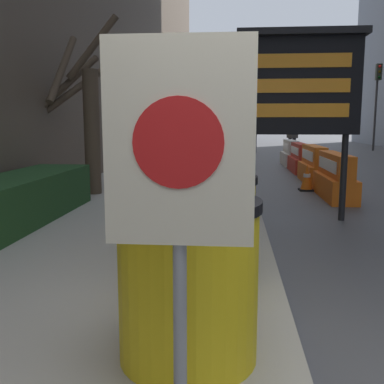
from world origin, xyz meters
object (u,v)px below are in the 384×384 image
traffic_light_far_side (377,89)px  pedestrian_passerby (292,133)px  message_board (300,85)px  warning_sign (179,171)px  traffic_cone_near (328,163)px  jersey_barrier_orange_far (335,178)px  jersey_barrier_orange_near (314,166)px  traffic_light_near_curb (257,91)px  barrel_drum_middle (206,232)px  barrel_drum_foreground (188,279)px  barrel_drum_back (203,206)px  traffic_cone_mid (307,178)px  jersey_barrier_white (290,154)px  jersey_barrier_red_striped (300,159)px

traffic_light_far_side → pedestrian_passerby: traffic_light_far_side is taller
message_board → traffic_light_far_side: traffic_light_far_side is taller
traffic_light_far_side → pedestrian_passerby: size_ratio=2.49×
warning_sign → traffic_cone_near: size_ratio=2.44×
jersey_barrier_orange_far → traffic_light_far_side: bearing=70.8°
jersey_barrier_orange_far → jersey_barrier_orange_near: 2.47m
jersey_barrier_orange_near → traffic_light_near_curb: size_ratio=0.47×
traffic_light_near_curb → barrel_drum_middle: bearing=-94.1°
message_board → jersey_barrier_orange_far: (1.08, 2.16, -1.70)m
barrel_drum_foreground → message_board: (1.26, 4.69, 1.46)m
barrel_drum_foreground → barrel_drum_back: size_ratio=1.00×
traffic_cone_mid → jersey_barrier_orange_near: bearing=74.9°
barrel_drum_foreground → barrel_drum_back: same height
jersey_barrier_orange_far → pedestrian_passerby: size_ratio=1.10×
jersey_barrier_orange_near → traffic_cone_near: (0.76, 1.87, -0.07)m
jersey_barrier_white → traffic_light_near_curb: 6.71m
barrel_drum_back → pedestrian_passerby: 14.58m
barrel_drum_middle → traffic_light_near_curb: size_ratio=0.23×
traffic_cone_mid → pedestrian_passerby: pedestrian_passerby is taller
message_board → traffic_cone_mid: (0.68, 3.13, -1.82)m
traffic_light_near_curb → traffic_cone_near: bearing=-79.1°
barrel_drum_foreground → jersey_barrier_orange_near: bearing=75.9°
barrel_drum_back → warning_sign: (0.09, -2.98, 0.71)m
jersey_barrier_white → traffic_cone_near: size_ratio=2.68×
barrel_drum_back → traffic_light_near_curb: size_ratio=0.23×
traffic_light_near_curb → pedestrian_passerby: bearing=-69.2°
barrel_drum_foreground → traffic_light_near_curb: bearing=86.1°
barrel_drum_middle → jersey_barrier_white: bearing=79.8°
jersey_barrier_white → pedestrian_passerby: pedestrian_passerby is taller
traffic_cone_near → traffic_light_near_curb: (-1.72, 8.95, 2.69)m
traffic_cone_near → traffic_cone_mid: size_ratio=1.17×
jersey_barrier_orange_near → pedestrian_passerby: pedestrian_passerby is taller
message_board → traffic_cone_near: 6.98m
traffic_light_far_side → barrel_drum_back: bearing=-111.3°
traffic_light_far_side → pedestrian_passerby: 8.33m
traffic_cone_near → jersey_barrier_orange_far: bearing=-100.0°
jersey_barrier_orange_far → traffic_light_far_side: traffic_light_far_side is taller
warning_sign → jersey_barrier_white: warning_sign is taller
jersey_barrier_red_striped → traffic_cone_mid: (-0.40, -3.95, -0.10)m
warning_sign → jersey_barrier_orange_near: 10.29m
jersey_barrier_orange_near → traffic_cone_near: 2.02m
jersey_barrier_red_striped → pedestrian_passerby: (0.38, 4.86, 0.69)m
traffic_light_far_side → jersey_barrier_orange_near: bearing=-112.4°
barrel_drum_middle → traffic_cone_mid: (1.91, 6.66, -0.35)m
message_board → jersey_barrier_red_striped: bearing=81.3°
barrel_drum_foreground → barrel_drum_back: 2.31m
barrel_drum_back → jersey_barrier_white: bearing=78.4°
pedestrian_passerby → barrel_drum_foreground: bearing=-27.8°
barrel_drum_back → traffic_light_near_curb: 18.04m
jersey_barrier_red_striped → barrel_drum_middle: bearing=-102.3°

